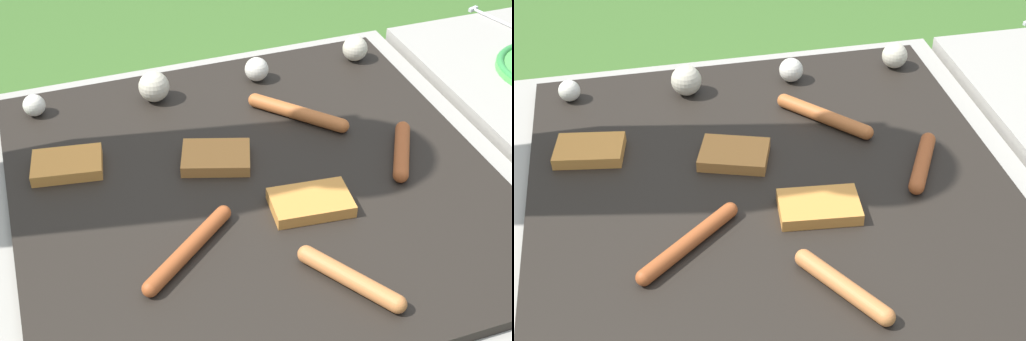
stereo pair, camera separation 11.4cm
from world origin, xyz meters
TOP-DOWN VIEW (x-y plane):
  - grill at (0.00, 0.00)m, footprint 0.88×0.88m
  - sausage_back_center at (0.13, 0.14)m, footprint 0.14×0.15m
  - sausage_front_left at (0.25, -0.02)m, footprint 0.09×0.14m
  - sausage_back_left at (-0.15, -0.13)m, footprint 0.16×0.14m
  - sausage_front_center at (0.05, -0.26)m, footprint 0.10×0.15m
  - bread_slice_center at (-0.05, 0.07)m, footprint 0.13×0.11m
  - bread_slice_right at (0.06, -0.09)m, footprint 0.13×0.09m
  - bread_slice_left at (-0.29, 0.13)m, footprint 0.12×0.10m
  - mushroom_row at (0.02, 0.30)m, footprint 0.68×0.07m

SIDE VIEW (x-z plane):
  - grill at x=0.00m, z-range 0.00..0.43m
  - bread_slice_right at x=0.06m, z-range 0.43..0.45m
  - bread_slice_center at x=-0.05m, z-range 0.43..0.45m
  - bread_slice_left at x=-0.29m, z-range 0.43..0.45m
  - sausage_back_left at x=-0.15m, z-range 0.43..0.46m
  - sausage_front_center at x=0.05m, z-range 0.43..0.46m
  - sausage_back_center at x=0.13m, z-range 0.43..0.46m
  - sausage_front_left at x=0.25m, z-range 0.43..0.46m
  - mushroom_row at x=0.02m, z-range 0.43..0.49m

